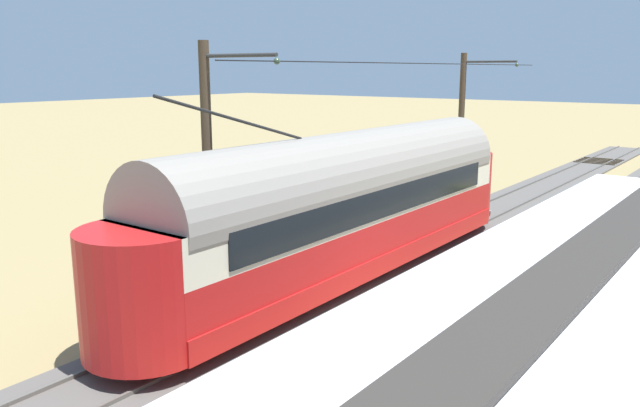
{
  "coord_description": "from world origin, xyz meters",
  "views": [
    {
      "loc": [
        -5.81,
        13.46,
        6.02
      ],
      "look_at": [
        4.79,
        -0.77,
        2.26
      ],
      "focal_mm": 35.58,
      "sensor_mm": 36.0,
      "label": 1
    }
  ],
  "objects_px": {
    "vintage_streetcar": "(349,203)",
    "catenary_pole_mid_near": "(210,164)",
    "catenary_pole_foreground": "(462,124)",
    "track_end_bumper": "(601,212)"
  },
  "relations": [
    {
      "from": "vintage_streetcar",
      "to": "catenary_pole_mid_near",
      "type": "distance_m",
      "value": 4.12
    },
    {
      "from": "catenary_pole_foreground",
      "to": "catenary_pole_mid_near",
      "type": "xyz_separation_m",
      "value": [
        0.0,
        16.07,
        0.0
      ]
    },
    {
      "from": "track_end_bumper",
      "to": "catenary_pole_mid_near",
      "type": "bearing_deg",
      "value": 66.45
    },
    {
      "from": "vintage_streetcar",
      "to": "catenary_pole_mid_near",
      "type": "bearing_deg",
      "value": 52.12
    },
    {
      "from": "vintage_streetcar",
      "to": "track_end_bumper",
      "type": "distance_m",
      "value": 12.84
    },
    {
      "from": "catenary_pole_mid_near",
      "to": "track_end_bumper",
      "type": "height_order",
      "value": "catenary_pole_mid_near"
    },
    {
      "from": "vintage_streetcar",
      "to": "catenary_pole_foreground",
      "type": "relative_size",
      "value": 2.53
    },
    {
      "from": "catenary_pole_foreground",
      "to": "catenary_pole_mid_near",
      "type": "bearing_deg",
      "value": 90.0
    },
    {
      "from": "vintage_streetcar",
      "to": "catenary_pole_mid_near",
      "type": "relative_size",
      "value": 2.53
    },
    {
      "from": "vintage_streetcar",
      "to": "catenary_pole_mid_near",
      "type": "height_order",
      "value": "catenary_pole_mid_near"
    }
  ]
}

